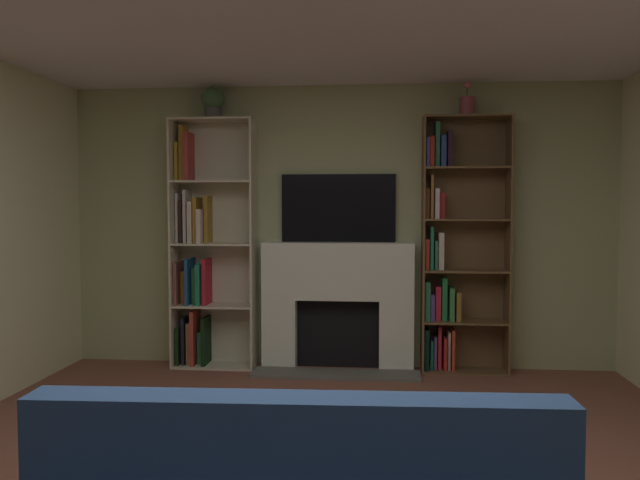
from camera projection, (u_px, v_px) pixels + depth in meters
name	position (u px, v px, depth m)	size (l,w,h in m)	color
wall_back_accent	(339.00, 226.00, 5.78)	(4.98, 0.06, 2.52)	#A9B17F
fireplace	(338.00, 302.00, 5.67)	(1.44, 0.53, 1.12)	white
tv	(338.00, 208.00, 5.72)	(1.02, 0.06, 0.60)	black
bookshelf_left	(205.00, 252.00, 5.77)	(0.74, 0.31, 2.21)	beige
bookshelf_right	(454.00, 252.00, 5.57)	(0.74, 0.28, 2.21)	brown
potted_plant	(213.00, 102.00, 5.65)	(0.20, 0.20, 0.28)	#52514E
vase_with_flowers	(467.00, 104.00, 5.44)	(0.13, 0.13, 0.29)	brown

